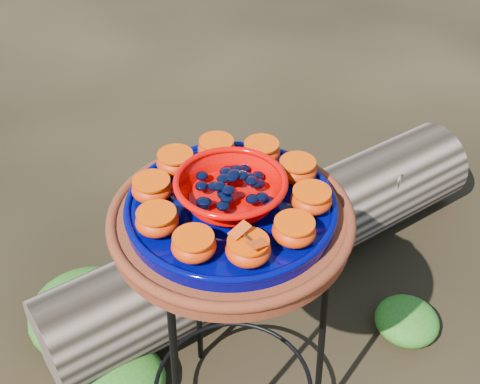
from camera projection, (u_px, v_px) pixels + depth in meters
name	position (u px, v px, depth m)	size (l,w,h in m)	color
plant_stand	(233.00, 338.00, 1.41)	(0.44, 0.44, 0.70)	black
terracotta_saucer	(231.00, 221.00, 1.17)	(0.47, 0.47, 0.04)	#57180C
cobalt_plate	(231.00, 208.00, 1.15)	(0.40, 0.40, 0.03)	#000433
red_bowl	(231.00, 192.00, 1.12)	(0.20, 0.20, 0.06)	#CE0200
glass_gems	(231.00, 174.00, 1.10)	(0.16, 0.16, 0.03)	black
orange_half_0	(248.00, 250.00, 1.01)	(0.08, 0.08, 0.04)	#D13100
orange_half_1	(294.00, 231.00, 1.05)	(0.08, 0.08, 0.04)	#D13100
orange_half_2	(311.00, 200.00, 1.12)	(0.08, 0.08, 0.04)	#D13100
orange_half_3	(297.00, 170.00, 1.19)	(0.08, 0.08, 0.04)	#D13100
orange_half_4	(261.00, 152.00, 1.24)	(0.08, 0.08, 0.04)	#D13100
orange_half_5	(217.00, 149.00, 1.24)	(0.08, 0.08, 0.04)	#D13100
orange_half_6	(176.00, 162.00, 1.21)	(0.08, 0.08, 0.04)	#D13100
orange_half_7	(152.00, 189.00, 1.14)	(0.08, 0.08, 0.04)	#D13100
orange_half_8	(157.00, 221.00, 1.07)	(0.08, 0.08, 0.04)	#D13100
orange_half_9	(194.00, 246.00, 1.02)	(0.08, 0.08, 0.04)	#D13100
butterfly	(248.00, 238.00, 1.00)	(0.08, 0.05, 0.01)	#C53A0A
driftwood_log	(274.00, 238.00, 1.96)	(1.55, 0.41, 0.29)	black
foliage_left	(121.00, 380.00, 1.65)	(0.25, 0.25, 0.12)	#224D14
foliage_right	(407.00, 320.00, 1.82)	(0.19, 0.19, 0.10)	#224D14
foliage_back	(87.00, 311.00, 1.80)	(0.35, 0.35, 0.17)	#224D14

